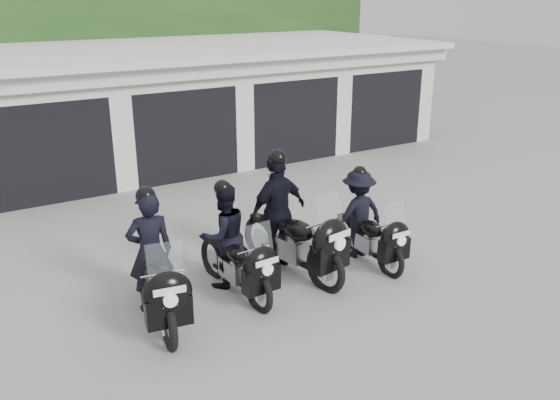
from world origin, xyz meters
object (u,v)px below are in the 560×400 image
police_bike_c (286,220)px  police_bike_d (363,220)px  police_bike_a (155,269)px  police_bike_b (230,244)px

police_bike_c → police_bike_d: police_bike_c is taller
police_bike_d → police_bike_a: bearing=-177.6°
police_bike_a → police_bike_d: 3.72m
police_bike_a → police_bike_d: size_ratio=1.15×
police_bike_a → police_bike_b: police_bike_a is taller
police_bike_a → police_bike_c: bearing=18.3°
police_bike_c → police_bike_d: bearing=-22.7°
police_bike_a → police_bike_d: police_bike_a is taller
police_bike_c → police_bike_d: (1.35, -0.32, -0.17)m
police_bike_a → police_bike_c: 2.39m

